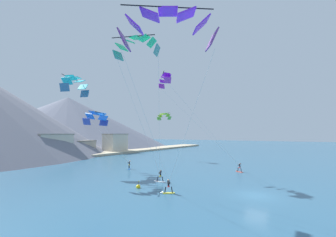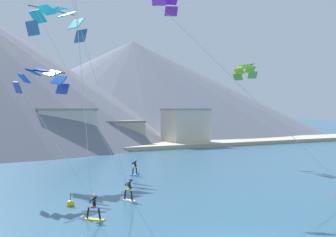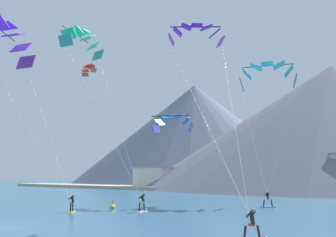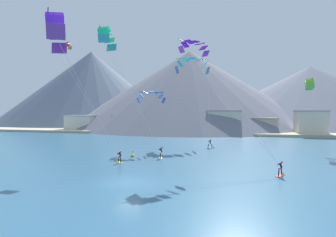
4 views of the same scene
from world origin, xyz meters
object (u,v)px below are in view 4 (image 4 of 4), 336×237
parafoil_kite_distant_low_drift (64,46)px  kitesurfer_far_left (281,171)px  parafoil_kite_mid_center (56,29)px  parafoil_kite_distant_mid_solo (151,96)px  parafoil_kite_near_lead (107,37)px  race_marker_buoy (133,156)px  kitesurfer_near_trail (211,145)px  parafoil_kite_far_left (195,47)px  kitesurfer_mid_center (119,159)px  parafoil_kite_distant_high_outer (310,83)px  kitesurfer_near_lead (161,154)px  parafoil_kite_near_trail (192,64)px

parafoil_kite_distant_low_drift → kitesurfer_far_left: bearing=-25.7°
parafoil_kite_mid_center → parafoil_kite_distant_low_drift: 23.09m
parafoil_kite_mid_center → parafoil_kite_distant_mid_solo: (6.87, 17.55, -7.07)m
parafoil_kite_near_lead → race_marker_buoy: (3.02, 2.09, -17.27)m
kitesurfer_near_trail → parafoil_kite_far_left: 18.76m
parafoil_kite_distant_mid_solo → parafoil_kite_near_lead: bearing=-107.6°
kitesurfer_mid_center → parafoil_kite_distant_low_drift: size_ratio=0.44×
parafoil_kite_near_lead → parafoil_kite_mid_center: size_ratio=1.02×
parafoil_kite_mid_center → parafoil_kite_distant_high_outer: (35.01, 23.89, -4.74)m
kitesurfer_near_lead → parafoil_kite_distant_mid_solo: 13.39m
kitesurfer_near_lead → parafoil_kite_distant_low_drift: bearing=154.7°
kitesurfer_mid_center → race_marker_buoy: (0.22, 4.54, -0.32)m
kitesurfer_near_trail → parafoil_kite_far_left: size_ratio=0.11×
parafoil_kite_near_lead → parafoil_kite_far_left: bearing=17.6°
kitesurfer_near_lead → parafoil_kite_near_trail: 28.72m
kitesurfer_near_trail → parafoil_kite_distant_mid_solo: (-10.62, -2.91, 9.14)m
kitesurfer_near_lead → race_marker_buoy: bearing=177.7°
kitesurfer_near_trail → kitesurfer_mid_center: size_ratio=1.01×
parafoil_kite_far_left → race_marker_buoy: size_ratio=15.64×
kitesurfer_near_lead → kitesurfer_far_left: bearing=-26.3°
kitesurfer_near_trail → parafoil_kite_far_left: parafoil_kite_far_left is taller
kitesurfer_mid_center → parafoil_kite_near_lead: bearing=138.7°
parafoil_kite_distant_high_outer → kitesurfer_near_trail: bearing=-168.9°
kitesurfer_near_lead → parafoil_kite_distant_low_drift: parafoil_kite_distant_low_drift is taller
parafoil_kite_near_trail → kitesurfer_near_lead: bearing=-94.5°
parafoil_kite_near_trail → parafoil_kite_distant_low_drift: (-24.70, -12.21, 2.53)m
kitesurfer_near_trail → kitesurfer_far_left: (8.32, -19.29, -0.01)m
kitesurfer_near_lead → parafoil_kite_near_lead: parafoil_kite_near_lead is taller
parafoil_kite_near_lead → parafoil_kite_distant_mid_solo: (3.45, 10.90, -7.78)m
kitesurfer_far_left → parafoil_kite_near_trail: size_ratio=0.10×
parafoil_kite_near_lead → parafoil_kite_mid_center: bearing=-117.2°
parafoil_kite_far_left → kitesurfer_mid_center: bearing=-145.9°
parafoil_kite_mid_center → parafoil_kite_near_lead: bearing=62.8°
parafoil_kite_mid_center → race_marker_buoy: (6.45, 8.74, -16.56)m
kitesurfer_near_lead → parafoil_kite_far_left: parafoil_kite_far_left is taller
kitesurfer_far_left → parafoil_kite_mid_center: parafoil_kite_mid_center is taller
kitesurfer_near_trail → parafoil_kite_distant_high_outer: 21.22m
parafoil_kite_distant_low_drift → parafoil_kite_far_left: bearing=-17.8°
parafoil_kite_distant_mid_solo → race_marker_buoy: parafoil_kite_distant_mid_solo is taller
kitesurfer_near_trail → parafoil_kite_near_trail: bearing=113.5°
parafoil_kite_near_lead → parafoil_kite_near_trail: bearing=69.7°
kitesurfer_far_left → parafoil_kite_far_left: parafoil_kite_far_left is taller
parafoil_kite_distant_low_drift → parafoil_kite_distant_mid_solo: parafoil_kite_distant_low_drift is taller
parafoil_kite_near_trail → parafoil_kite_mid_center: bearing=-111.8°
kitesurfer_near_trail → kitesurfer_far_left: bearing=-66.7°
kitesurfer_mid_center → parafoil_kite_mid_center: size_ratio=0.10×
parafoil_kite_distant_high_outer → race_marker_buoy: (-28.56, -15.16, -11.81)m
kitesurfer_near_trail → parafoil_kite_mid_center: bearing=-130.5°
kitesurfer_near_lead → parafoil_kite_distant_mid_solo: bearing=113.8°
parafoil_kite_near_lead → parafoil_kite_distant_low_drift: size_ratio=4.46×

